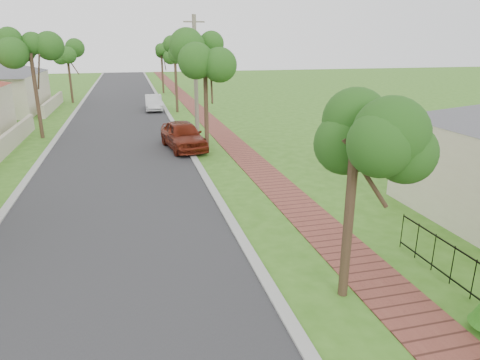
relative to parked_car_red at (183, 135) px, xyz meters
name	(u,v)px	position (x,y,z in m)	size (l,w,h in m)	color
road	(119,141)	(-3.40, 2.92, -0.75)	(7.00, 120.00, 0.02)	#28282B
kerb_right	(182,138)	(0.25, 2.92, -0.75)	(0.30, 120.00, 0.10)	#9E9E99
kerb_left	(53,144)	(-7.05, 2.92, -0.75)	(0.30, 120.00, 0.10)	#9E9E99
sidewalk	(224,135)	(2.85, 2.92, -0.75)	(1.50, 120.00, 0.03)	brown
street_trees	(117,57)	(-3.27, 9.77, 3.79)	(10.70, 37.65, 5.89)	#382619
parked_car_red	(183,135)	(0.00, 0.00, 0.00)	(1.76, 4.38, 1.49)	maroon
parked_car_white	(154,103)	(-0.72, 14.23, -0.11)	(1.35, 3.86, 1.27)	silver
near_tree	(356,136)	(1.80, -14.85, 2.96)	(1.82, 1.82, 4.67)	#382619
utility_pole	(196,77)	(1.19, 2.75, 2.81)	(1.20, 0.24, 6.99)	#786F5E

